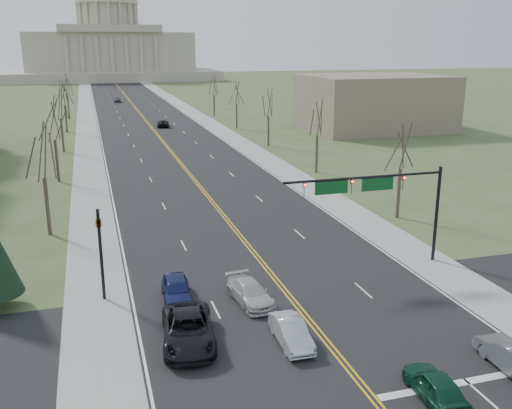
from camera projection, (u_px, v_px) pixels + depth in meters
ground at (364, 387)px, 27.12m from camera, size 600.00×600.00×0.00m
road at (142, 115)px, 128.63m from camera, size 20.00×380.00×0.01m
cross_road at (316, 329)px, 32.66m from camera, size 120.00×14.00×0.01m
sidewalk_left at (86, 117)px, 125.37m from camera, size 4.00×380.00×0.03m
sidewalk_right at (194, 113)px, 131.88m from camera, size 4.00×380.00×0.03m
center_line at (142, 115)px, 128.63m from camera, size 0.42×380.00×0.01m
edge_line_left at (97, 117)px, 125.97m from camera, size 0.15×380.00×0.01m
edge_line_right at (185, 114)px, 131.28m from camera, size 0.15×380.00×0.01m
stop_bar at (467, 381)px, 27.55m from camera, size 9.50×0.50×0.01m
capitol at (110, 46)px, 253.85m from camera, size 90.00×60.00×50.00m
signal_mast at (376, 191)px, 40.02m from camera, size 12.12×0.44×7.20m
signal_left at (100, 244)px, 35.45m from camera, size 0.32×0.36×6.00m
tree_r_0 at (402, 148)px, 51.68m from camera, size 3.74×3.74×8.50m
tree_l_0 at (42, 154)px, 46.86m from camera, size 3.96×3.96×9.00m
tree_r_1 at (318, 121)px, 70.14m from camera, size 3.74×3.74×8.50m
tree_l_1 at (53, 123)px, 65.31m from camera, size 3.96×3.96×9.00m
tree_r_2 at (269, 104)px, 88.59m from camera, size 3.74×3.74×8.50m
tree_l_2 at (60, 105)px, 83.77m from camera, size 3.96×3.96×9.00m
tree_r_3 at (236, 94)px, 107.05m from camera, size 3.74×3.74×8.50m
tree_l_3 at (64, 94)px, 102.23m from camera, size 3.96×3.96×9.00m
tree_r_4 at (214, 86)px, 125.50m from camera, size 3.74×3.74×8.50m
tree_l_4 at (67, 86)px, 120.68m from camera, size 3.96×3.96×9.00m
bldg_right_mass at (374, 102)px, 106.73m from camera, size 25.00×20.00×10.00m
car_nb_inner_lead at (436, 386)px, 25.98m from camera, size 2.05×4.29×1.41m
car_sb_inner_lead at (291, 332)px, 30.87m from camera, size 1.51×4.15×1.36m
car_sb_outer_lead at (188, 330)px, 30.84m from camera, size 3.38×6.20×1.65m
car_sb_inner_second at (250, 293)px, 35.75m from camera, size 2.47×4.83×1.34m
car_sb_outer_second at (176, 290)px, 35.99m from camera, size 2.08×4.54×1.51m
car_far_nb at (163, 123)px, 110.74m from camera, size 2.79×5.02×1.33m
car_far_sb at (117, 99)px, 156.43m from camera, size 1.84×4.46×1.51m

